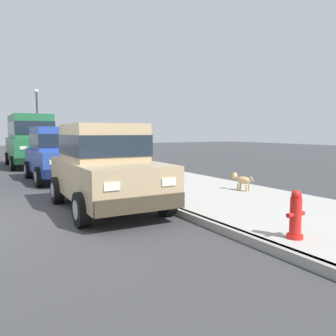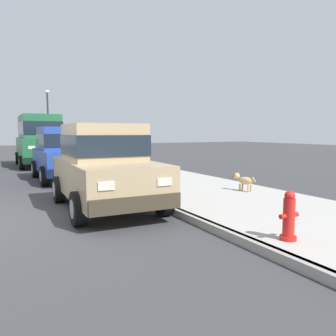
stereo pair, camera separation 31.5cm
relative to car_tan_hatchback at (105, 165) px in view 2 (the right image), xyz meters
The scene contains 9 objects.
ground_plane 2.36m from the car_tan_hatchback, behind, with size 80.00×80.00×0.00m, color #38383A.
curb 1.42m from the car_tan_hatchback, 11.98° to the right, with size 0.16×64.00×0.14m, color gray.
sidewalk 3.02m from the car_tan_hatchback, ahead, with size 3.60×64.00×0.14m, color #A8A59E.
car_tan_hatchback is the anchor object (origin of this frame).
car_blue_hatchback 5.07m from the car_tan_hatchback, 89.20° to the left, with size 1.96×3.80×1.88m.
car_green_van 10.68m from the car_tan_hatchback, 90.24° to the left, with size 2.19×4.93×2.52m.
dog_tan 3.73m from the car_tan_hatchback, ahead, with size 0.30×0.75×0.49m.
fire_hydrant 4.19m from the car_tan_hatchback, 68.62° to the right, with size 0.34×0.24×0.72m.
street_lamp 17.56m from the car_tan_hatchback, 85.34° to the left, with size 0.36×0.36×4.42m.
Camera 2 is at (-0.12, -7.01, 1.70)m, focal length 35.86 mm.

